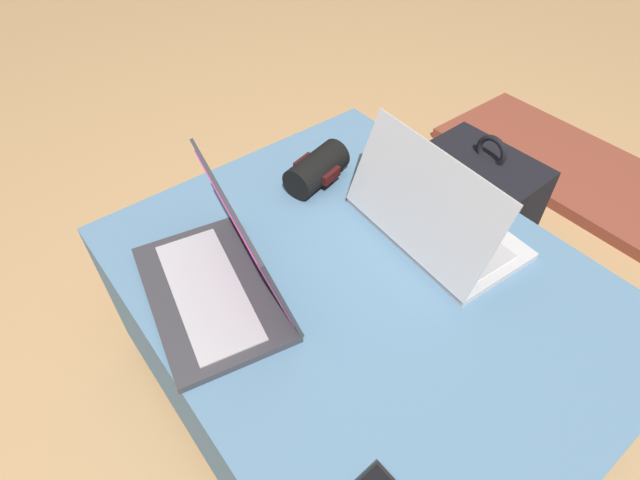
{
  "coord_description": "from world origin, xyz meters",
  "views": [
    {
      "loc": [
        0.46,
        -0.48,
        1.26
      ],
      "look_at": [
        -0.08,
        -0.05,
        0.55
      ],
      "focal_mm": 28.0,
      "sensor_mm": 36.0,
      "label": 1
    }
  ],
  "objects_px": {
    "laptop_far": "(432,218)",
    "wrist_brace": "(317,169)",
    "laptop_near": "(222,273)",
    "backpack": "(473,219)"
  },
  "relations": [
    {
      "from": "wrist_brace",
      "to": "laptop_far",
      "type": "bearing_deg",
      "value": 15.68
    },
    {
      "from": "laptop_far",
      "to": "backpack",
      "type": "distance_m",
      "value": 0.5
    },
    {
      "from": "laptop_near",
      "to": "laptop_far",
      "type": "xyz_separation_m",
      "value": [
        0.14,
        0.44,
        -0.0
      ]
    },
    {
      "from": "laptop_near",
      "to": "laptop_far",
      "type": "distance_m",
      "value": 0.46
    },
    {
      "from": "backpack",
      "to": "wrist_brace",
      "type": "height_order",
      "value": "wrist_brace"
    },
    {
      "from": "laptop_far",
      "to": "wrist_brace",
      "type": "xyz_separation_m",
      "value": [
        -0.3,
        -0.08,
        -0.01
      ]
    },
    {
      "from": "laptop_near",
      "to": "wrist_brace",
      "type": "relative_size",
      "value": 2.25
    },
    {
      "from": "wrist_brace",
      "to": "backpack",
      "type": "bearing_deg",
      "value": 67.76
    },
    {
      "from": "laptop_far",
      "to": "backpack",
      "type": "relative_size",
      "value": 0.76
    },
    {
      "from": "laptop_near",
      "to": "backpack",
      "type": "xyz_separation_m",
      "value": [
        0.03,
        0.82,
        -0.31
      ]
    }
  ]
}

